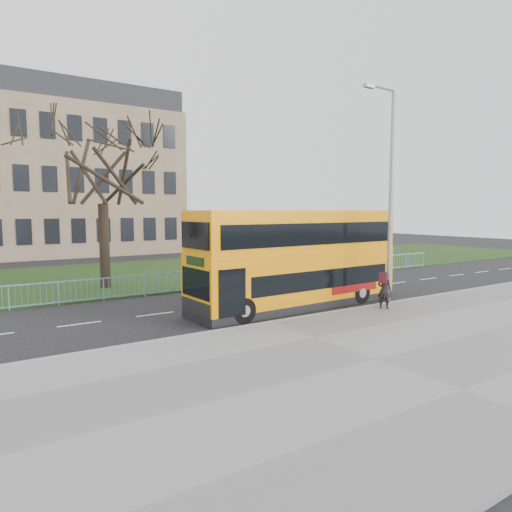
{
  "coord_description": "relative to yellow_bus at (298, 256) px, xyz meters",
  "views": [
    {
      "loc": [
        -9.68,
        -15.33,
        4.29
      ],
      "look_at": [
        1.02,
        1.0,
        2.34
      ],
      "focal_mm": 32.0,
      "sensor_mm": 36.0,
      "label": 1
    }
  ],
  "objects": [
    {
      "name": "street_lamp",
      "position": [
        3.07,
        -2.39,
        2.91
      ],
      "size": [
        1.96,
        0.3,
        9.24
      ],
      "rotation": [
        0.0,
        0.0,
        0.06
      ],
      "color": "#97999F",
      "rests_on": "pavement"
    },
    {
      "name": "civic_building",
      "position": [
        -7.81,
        34.61,
        4.73
      ],
      "size": [
        30.0,
        15.0,
        14.0
      ],
      "primitive_type": "cube",
      "color": "#7E674F",
      "rests_on": "ground"
    },
    {
      "name": "bare_tree",
      "position": [
        -5.81,
        9.61,
        3.26
      ],
      "size": [
        7.63,
        7.63,
        10.91
      ],
      "primitive_type": null,
      "color": "black",
      "rests_on": "grass_verge"
    },
    {
      "name": "pedestrian",
      "position": [
        2.57,
        -2.7,
        -1.36
      ],
      "size": [
        0.64,
        0.7,
        1.6
      ],
      "primitive_type": "imported",
      "rotation": [
        0.0,
        0.0,
        2.15
      ],
      "color": "black",
      "rests_on": "pavement"
    },
    {
      "name": "ground",
      "position": [
        -2.81,
        -0.39,
        -2.27
      ],
      "size": [
        120.0,
        120.0,
        0.0
      ],
      "primitive_type": "plane",
      "color": "black",
      "rests_on": "ground"
    },
    {
      "name": "guard_railing",
      "position": [
        -2.81,
        6.21,
        -1.72
      ],
      "size": [
        40.0,
        0.12,
        1.1
      ],
      "primitive_type": null,
      "color": "#7CB7DD",
      "rests_on": "ground"
    },
    {
      "name": "yellow_bus",
      "position": [
        0.0,
        0.0,
        0.0
      ],
      "size": [
        10.21,
        2.83,
        4.24
      ],
      "rotation": [
        0.0,
        0.0,
        0.04
      ],
      "color": "#FF960A",
      "rests_on": "ground"
    },
    {
      "name": "kerb",
      "position": [
        -2.81,
        -1.94,
        -2.2
      ],
      "size": [
        80.0,
        0.2,
        0.14
      ],
      "primitive_type": "cube",
      "color": "gray",
      "rests_on": "ground"
    },
    {
      "name": "pavement",
      "position": [
        -2.81,
        -7.14,
        -2.21
      ],
      "size": [
        80.0,
        10.5,
        0.12
      ],
      "primitive_type": "cube",
      "color": "slate",
      "rests_on": "ground"
    },
    {
      "name": "grass_verge",
      "position": [
        -2.81,
        13.91,
        -2.23
      ],
      "size": [
        80.0,
        15.4,
        0.08
      ],
      "primitive_type": "cube",
      "color": "#193413",
      "rests_on": "ground"
    }
  ]
}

